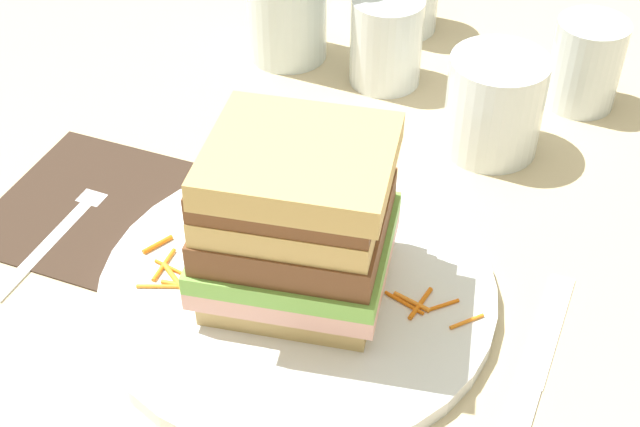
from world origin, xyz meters
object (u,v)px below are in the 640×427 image
main_plate (302,291)px  knife (530,388)px  juice_glass (493,111)px  empty_tumbler_2 (386,41)px  napkin_dark (86,204)px  empty_tumbler_0 (586,64)px  sandwich (301,218)px  fork (68,219)px

main_plate → knife: (0.16, -0.01, -0.00)m
juice_glass → empty_tumbler_2: size_ratio=1.02×
juice_glass → empty_tumbler_2: bearing=153.2°
napkin_dark → empty_tumbler_0: size_ratio=1.94×
empty_tumbler_2 → sandwich: bearing=-79.8°
napkin_dark → fork: size_ratio=0.93×
napkin_dark → empty_tumbler_2: empty_tumbler_2 is taller
sandwich → empty_tumbler_0: 0.34m
main_plate → empty_tumbler_2: (-0.05, 0.28, 0.03)m
knife → juice_glass: bearing=112.4°
main_plate → empty_tumbler_2: size_ratio=3.33×
knife → empty_tumbler_2: 0.36m
knife → main_plate: bearing=175.8°
knife → empty_tumbler_0: size_ratio=2.53×
fork → knife: size_ratio=0.83×
main_plate → napkin_dark: (-0.19, 0.02, -0.00)m
knife → juice_glass: (-0.10, 0.23, 0.03)m
main_plate → sandwich: (0.00, -0.00, 0.07)m
sandwich → napkin_dark: sandwich is taller
napkin_dark → empty_tumbler_0: (0.31, 0.30, 0.04)m
main_plate → knife: size_ratio=1.36×
sandwich → main_plate: bearing=139.8°
fork → empty_tumbler_2: (0.14, 0.29, 0.04)m
fork → knife: (0.36, -0.01, -0.00)m
sandwich → empty_tumbler_0: (0.12, 0.32, -0.03)m
sandwich → juice_glass: 0.24m
napkin_dark → juice_glass: size_ratio=1.84×
napkin_dark → knife: bearing=-4.8°
juice_glass → empty_tumbler_0: juice_glass is taller
empty_tumbler_0 → juice_glass: bearing=-118.8°
fork → knife: 0.36m
juice_glass → empty_tumbler_0: (0.05, 0.10, 0.00)m
empty_tumbler_2 → juice_glass: bearing=-26.8°
main_plate → napkin_dark: 0.19m
knife → napkin_dark: bearing=175.2°
main_plate → juice_glass: size_ratio=3.26×
knife → empty_tumbler_0: (-0.04, 0.33, 0.04)m
knife → empty_tumbler_2: bearing=126.0°
empty_tumbler_2 → napkin_dark: bearing=-118.7°
main_plate → sandwich: bearing=-40.2°
fork → empty_tumbler_2: size_ratio=2.04×
main_plate → sandwich: 0.07m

